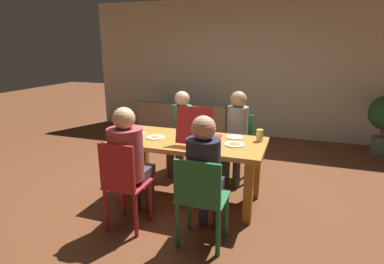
{
  "coord_description": "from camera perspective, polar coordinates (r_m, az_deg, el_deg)",
  "views": [
    {
      "loc": [
        1.17,
        -3.29,
        1.83
      ],
      "look_at": [
        0.0,
        0.1,
        0.83
      ],
      "focal_mm": 29.12,
      "sensor_mm": 36.0,
      "label": 1
    }
  ],
  "objects": [
    {
      "name": "ground_plane",
      "position": [
        3.95,
        -0.49,
        -12.04
      ],
      "size": [
        20.0,
        20.0,
        0.0
      ],
      "primitive_type": "plane",
      "color": "brown"
    },
    {
      "name": "back_wall",
      "position": [
        6.57,
        8.94,
        11.37
      ],
      "size": [
        6.54,
        0.12,
        2.73
      ],
      "primitive_type": "cube",
      "color": "beige",
      "rests_on": "ground"
    },
    {
      "name": "dining_table",
      "position": [
        3.69,
        -0.51,
        -3.19
      ],
      "size": [
        1.76,
        0.85,
        0.76
      ],
      "color": "#BE8034",
      "rests_on": "ground"
    },
    {
      "name": "chair_0",
      "position": [
        3.19,
        -12.46,
        -9.16
      ],
      "size": [
        0.39,
        0.38,
        0.95
      ],
      "color": "#B0252C",
      "rests_on": "ground"
    },
    {
      "name": "person_0",
      "position": [
        3.21,
        -11.48,
        -4.48
      ],
      "size": [
        0.35,
        0.54,
        1.26
      ],
      "color": "#3B3439",
      "rests_on": "ground"
    },
    {
      "name": "chair_1",
      "position": [
        4.45,
        8.36,
        -2.03
      ],
      "size": [
        0.41,
        0.38,
        0.89
      ],
      "color": "#29703A",
      "rests_on": "ground"
    },
    {
      "name": "person_1",
      "position": [
        4.25,
        8.12,
        0.45
      ],
      "size": [
        0.28,
        0.51,
        1.24
      ],
      "color": "#2E3C3D",
      "rests_on": "ground"
    },
    {
      "name": "chair_2",
      "position": [
        4.65,
        -1.4,
        -0.66
      ],
      "size": [
        0.39,
        0.4,
        0.96
      ],
      "color": "#B63520",
      "rests_on": "ground"
    },
    {
      "name": "person_2",
      "position": [
        4.47,
        -2.07,
        1.11
      ],
      "size": [
        0.29,
        0.48,
        1.21
      ],
      "color": "#3D333C",
      "rests_on": "ground"
    },
    {
      "name": "chair_3",
      "position": [
        2.88,
        1.55,
        -12.19
      ],
      "size": [
        0.45,
        0.38,
        0.89
      ],
      "color": "#25703E",
      "rests_on": "ground"
    },
    {
      "name": "person_3",
      "position": [
        2.88,
        2.33,
        -6.71
      ],
      "size": [
        0.31,
        0.48,
        1.25
      ],
      "color": "#3B2C4D",
      "rests_on": "ground"
    },
    {
      "name": "pizza_box_0",
      "position": [
        3.62,
        1.38,
        -0.66
      ],
      "size": [
        0.42,
        0.5,
        0.43
      ],
      "color": "red",
      "rests_on": "dining_table"
    },
    {
      "name": "plate_0",
      "position": [
        3.96,
        -10.28,
        -0.25
      ],
      "size": [
        0.23,
        0.23,
        0.01
      ],
      "color": "white",
      "rests_on": "dining_table"
    },
    {
      "name": "plate_1",
      "position": [
        3.75,
        -6.68,
        -0.94
      ],
      "size": [
        0.22,
        0.22,
        0.03
      ],
      "color": "white",
      "rests_on": "dining_table"
    },
    {
      "name": "plate_2",
      "position": [
        3.5,
        7.79,
        -2.2
      ],
      "size": [
        0.23,
        0.23,
        0.03
      ],
      "color": "white",
      "rests_on": "dining_table"
    },
    {
      "name": "plate_3",
      "position": [
        3.77,
        7.85,
        -0.95
      ],
      "size": [
        0.2,
        0.2,
        0.01
      ],
      "color": "white",
      "rests_on": "dining_table"
    },
    {
      "name": "drinking_glass_0",
      "position": [
        3.67,
        12.29,
        -0.6
      ],
      "size": [
        0.08,
        0.08,
        0.14
      ],
      "primitive_type": "cylinder",
      "color": "#DEC95C",
      "rests_on": "dining_table"
    },
    {
      "name": "drinking_glass_1",
      "position": [
        3.3,
        0.47,
        -2.18
      ],
      "size": [
        0.06,
        0.06,
        0.13
      ],
      "primitive_type": "cylinder",
      "color": "#E5CA64",
      "rests_on": "dining_table"
    },
    {
      "name": "couch",
      "position": [
        6.43,
        -1.19,
        1.59
      ],
      "size": [
        1.83,
        0.78,
        0.73
      ],
      "color": "#806C55",
      "rests_on": "ground"
    }
  ]
}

